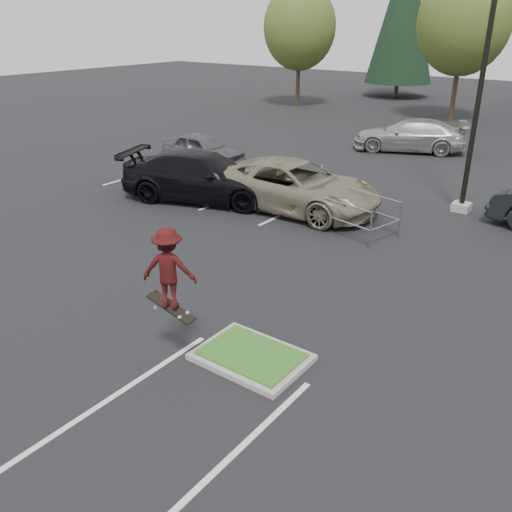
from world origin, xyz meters
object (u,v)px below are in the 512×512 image
Objects in this scene: decid_b at (464,24)px; car_l_black at (201,176)px; light_pole at (482,80)px; car_l_grey at (203,149)px; car_l_tan at (294,186)px; decid_a at (300,30)px; cart_corral at (325,200)px; conif_a at (404,9)px; skateboarder at (168,268)px; car_far_silver at (411,135)px.

decid_b is 23.73m from car_l_black.
light_pole reaches higher than car_l_grey.
car_l_black is at bearing -138.52° from car_l_grey.
light_pole is 1.62× the size of car_l_black.
car_l_black is (-3.50, -1.09, 0.03)m from car_l_tan.
decid_b reaches higher than decid_a.
car_l_tan is (-1.54, 0.43, 0.13)m from cart_corral.
conif_a is 43.24m from skateboarder.
decid_b is at bearing -110.10° from skateboarder.
conif_a is at bearing 5.68° from car_l_grey.
car_far_silver is (13.30, -9.89, -4.76)m from decid_a.
skateboarder is 0.33× the size of car_far_silver.
skateboarder is 0.43× the size of car_l_grey.
conif_a is 2.05× the size of car_l_tan.
decid_b reaches higher than car_l_grey.
skateboarder is at bearing -162.43° from car_l_tan.
car_l_tan reaches higher than cart_corral.
decid_a is 4.82× the size of skateboarder.
decid_b is (12.00, 0.50, 0.46)m from decid_a.
cart_corral is 5.08m from car_l_black.
light_pole is at bearing -86.94° from car_l_grey.
light_pole is at bearing -126.22° from skateboarder.
light_pole is 2.28× the size of cart_corral.
light_pole is 12.61m from car_l_grey.
conif_a reaches higher than car_l_tan.
car_l_black reaches higher than car_l_grey.
decid_b is at bearing 110.97° from cart_corral.
cart_corral is 1.03× the size of car_l_grey.
skateboarder is (1.76, -9.11, 1.36)m from cart_corral.
cart_corral is 0.79× the size of car_far_silver.
light_pole is 19.70m from decid_b.
car_l_black is 5.36m from car_l_grey.
decid_a reaches higher than car_far_silver.
car_l_tan is at bearing -73.20° from conif_a.
car_l_black is at bearing -94.93° from decid_b.
car_l_tan is 11.61m from car_far_silver.
skateboarder is 21.47m from car_far_silver.
skateboarder reaches higher than car_l_black.
car_l_black is 1.11× the size of car_far_silver.
car_l_grey is at bearing -79.29° from skateboarder.
car_l_grey is (-12.00, -0.50, -3.83)m from light_pole.
light_pole is at bearing -56.81° from car_l_tan.
car_l_grey is at bearing -84.99° from conif_a.
decid_a reaches higher than cart_corral.
skateboarder is 0.29× the size of car_l_tan.
car_l_black is (6.00, -32.55, -6.19)m from conif_a.
car_l_grey is at bearing 65.54° from car_l_tan.
skateboarder reaches higher than car_far_silver.
decid_b is at bearing 109.35° from light_pole.
cart_corral is at bearing -107.08° from car_l_tan.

